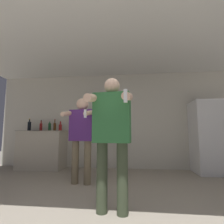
% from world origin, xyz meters
% --- Properties ---
extents(wall_back, '(7.00, 0.06, 2.55)m').
position_xyz_m(wall_back, '(0.00, 3.28, 1.27)').
color(wall_back, beige).
rests_on(wall_back, ground_plane).
extents(ceiling_slab, '(7.00, 3.77, 0.05)m').
position_xyz_m(ceiling_slab, '(0.00, 1.63, 2.57)').
color(ceiling_slab, silver).
rests_on(ceiling_slab, wall_back).
extents(refrigerator, '(0.68, 0.74, 1.68)m').
position_xyz_m(refrigerator, '(2.04, 2.90, 0.84)').
color(refrigerator, white).
rests_on(refrigerator, ground_plane).
extents(counter, '(1.18, 0.62, 0.99)m').
position_xyz_m(counter, '(-2.10, 2.96, 0.49)').
color(counter, '#BCB29E').
rests_on(counter, ground_plane).
extents(bottle_clear_vodka, '(0.07, 0.07, 0.31)m').
position_xyz_m(bottle_clear_vodka, '(-1.81, 3.02, 1.10)').
color(bottle_clear_vodka, '#563314').
rests_on(bottle_clear_vodka, counter).
extents(bottle_short_whiskey, '(0.07, 0.07, 0.29)m').
position_xyz_m(bottle_short_whiskey, '(-2.20, 3.02, 1.10)').
color(bottle_short_whiskey, maroon).
rests_on(bottle_short_whiskey, counter).
extents(bottle_amber_bourbon, '(0.09, 0.09, 0.34)m').
position_xyz_m(bottle_amber_bourbon, '(-2.54, 3.02, 1.12)').
color(bottle_amber_bourbon, black).
rests_on(bottle_amber_bourbon, counter).
extents(bottle_brown_liquor, '(0.07, 0.07, 0.27)m').
position_xyz_m(bottle_brown_liquor, '(-1.95, 3.02, 1.10)').
color(bottle_brown_liquor, '#194723').
rests_on(bottle_brown_liquor, counter).
extents(bottle_green_wine, '(0.08, 0.08, 0.25)m').
position_xyz_m(bottle_green_wine, '(-1.65, 3.02, 1.08)').
color(bottle_green_wine, maroon).
rests_on(bottle_green_wine, counter).
extents(person_woman_foreground, '(0.55, 0.46, 1.60)m').
position_xyz_m(person_woman_foreground, '(0.02, 0.63, 0.94)').
color(person_woman_foreground, '#38422D').
rests_on(person_woman_foreground, ground_plane).
extents(person_man_side, '(0.55, 0.53, 1.59)m').
position_xyz_m(person_man_side, '(-0.68, 1.74, 0.94)').
color(person_man_side, '#75664C').
rests_on(person_man_side, ground_plane).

